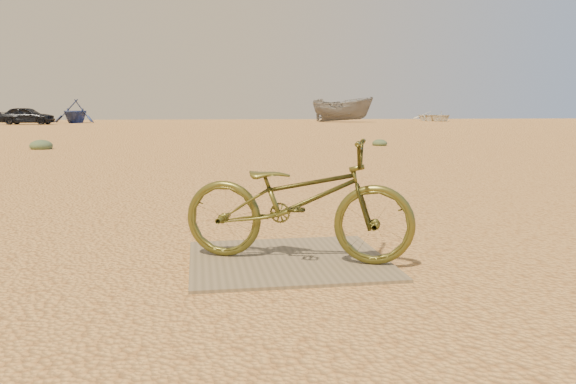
{
  "coord_description": "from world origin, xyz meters",
  "views": [
    {
      "loc": [
        -0.98,
        -4.39,
        1.1
      ],
      "look_at": [
        -0.35,
        -0.47,
        0.51
      ],
      "focal_mm": 35.0,
      "sensor_mm": 36.0,
      "label": 1
    }
  ],
  "objects": [
    {
      "name": "ground",
      "position": [
        0.0,
        0.0,
        0.0
      ],
      "size": [
        120.0,
        120.0,
        0.0
      ],
      "primitive_type": "plane",
      "color": "#E0A75D",
      "rests_on": "ground"
    },
    {
      "name": "plywood_board",
      "position": [
        -0.35,
        -0.47,
        0.01
      ],
      "size": [
        1.42,
        1.28,
        0.02
      ],
      "primitive_type": "cube",
      "color": "#78684F",
      "rests_on": "ground"
    },
    {
      "name": "bicycle",
      "position": [
        -0.29,
        -0.5,
        0.46
      ],
      "size": [
        1.76,
        1.13,
        0.87
      ],
      "primitive_type": "imported",
      "rotation": [
        0.0,
        0.0,
        1.21
      ],
      "color": "#53511F",
      "rests_on": "plywood_board"
    },
    {
      "name": "car",
      "position": [
        -13.45,
        40.23,
        0.65
      ],
      "size": [
        3.98,
        1.93,
        1.31
      ],
      "primitive_type": "imported",
      "rotation": [
        0.0,
        0.0,
        1.47
      ],
      "color": "black",
      "rests_on": "ground"
    },
    {
      "name": "boat_far_left",
      "position": [
        -10.9,
        44.64,
        0.99
      ],
      "size": [
        3.88,
        4.29,
        1.97
      ],
      "primitive_type": "imported",
      "rotation": [
        0.0,
        0.0,
        -0.19
      ],
      "color": "navy",
      "rests_on": "ground"
    },
    {
      "name": "boat_mid_right",
      "position": [
        11.8,
        44.49,
        1.1
      ],
      "size": [
        5.87,
        5.01,
        2.2
      ],
      "primitive_type": "imported",
      "rotation": [
        0.0,
        0.0,
        0.96
      ],
      "color": "slate",
      "rests_on": "ground"
    },
    {
      "name": "boat_far_right",
      "position": [
        21.68,
        46.95,
        0.47
      ],
      "size": [
        3.72,
        4.89,
        0.95
      ],
      "primitive_type": "imported",
      "rotation": [
        0.0,
        0.0,
        0.1
      ],
      "color": "silver",
      "rests_on": "ground"
    },
    {
      "name": "kale_b",
      "position": [
        4.56,
        12.2,
        0.0
      ],
      "size": [
        0.46,
        0.46,
        0.25
      ],
      "primitive_type": "ellipsoid",
      "color": "#5F7551",
      "rests_on": "ground"
    },
    {
      "name": "kale_c",
      "position": [
        -5.31,
        12.22,
        0.0
      ],
      "size": [
        0.62,
        0.62,
        0.34
      ],
      "primitive_type": "ellipsoid",
      "color": "#5F7551",
      "rests_on": "ground"
    }
  ]
}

